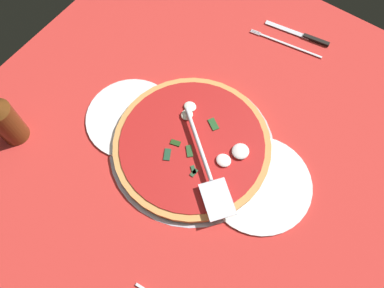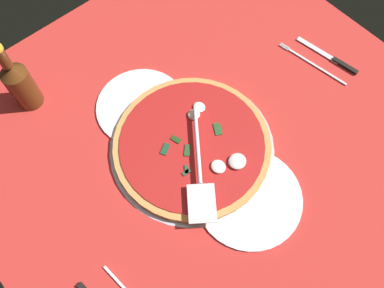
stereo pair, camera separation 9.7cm
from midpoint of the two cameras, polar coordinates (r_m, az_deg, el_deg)
ground_plane at (r=101.40cm, az=-0.93°, el=1.43°), size 115.58×115.58×0.80cm
pizza_pan at (r=98.76cm, az=-2.81°, el=-0.66°), size 41.28×41.28×0.93cm
dinner_plate_left at (r=95.49cm, az=6.81°, el=-6.07°), size 25.26×25.26×1.00cm
dinner_plate_right at (r=104.42cm, az=-11.37°, el=3.47°), size 23.58×23.58×1.00cm
pizza at (r=97.61cm, az=-2.76°, el=-0.34°), size 39.26×39.26×2.83cm
pizza_server at (r=92.38cm, az=-0.83°, el=-3.86°), size 25.37×20.83×1.00cm
place_setting_near at (r=119.79cm, az=12.27°, el=14.24°), size 21.58×13.59×1.40cm
beer_bottle at (r=105.37cm, az=-28.02°, el=2.95°), size 6.60×6.60×21.90cm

